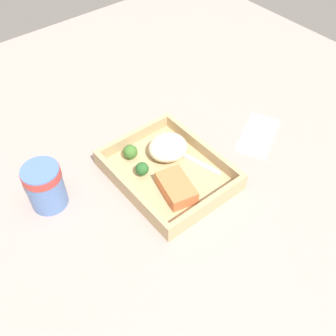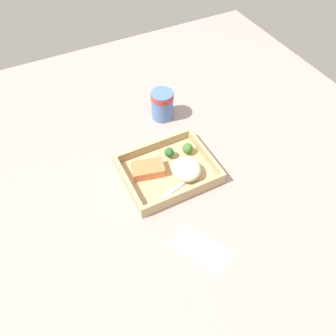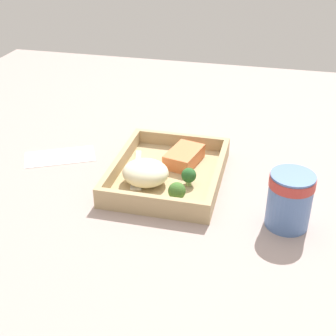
% 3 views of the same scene
% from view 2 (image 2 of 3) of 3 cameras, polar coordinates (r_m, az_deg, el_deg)
% --- Properties ---
extents(ground_plane, '(1.60, 1.60, 0.02)m').
position_cam_2_polar(ground_plane, '(1.02, 0.00, -1.31)').
color(ground_plane, gray).
extents(takeout_tray, '(0.27, 0.22, 0.01)m').
position_cam_2_polar(takeout_tray, '(1.01, 0.00, -0.76)').
color(takeout_tray, tan).
rests_on(takeout_tray, ground_plane).
extents(tray_rim, '(0.27, 0.22, 0.03)m').
position_cam_2_polar(tray_rim, '(0.99, 0.00, 0.01)').
color(tray_rim, tan).
rests_on(tray_rim, takeout_tray).
extents(salmon_fillet, '(0.10, 0.08, 0.03)m').
position_cam_2_polar(salmon_fillet, '(0.99, -3.45, -0.23)').
color(salmon_fillet, '#DC7342').
rests_on(salmon_fillet, takeout_tray).
extents(mashed_potatoes, '(0.08, 0.09, 0.05)m').
position_cam_2_polar(mashed_potatoes, '(0.98, 3.25, -0.19)').
color(mashed_potatoes, beige).
rests_on(mashed_potatoes, takeout_tray).
extents(broccoli_floret_1, '(0.03, 0.03, 0.04)m').
position_cam_2_polar(broccoli_floret_1, '(1.04, 3.44, 3.41)').
color(broccoli_floret_1, '#7EAC61').
rests_on(broccoli_floret_1, takeout_tray).
extents(broccoli_floret_2, '(0.03, 0.03, 0.04)m').
position_cam_2_polar(broccoli_floret_2, '(1.02, 0.21, 2.71)').
color(broccoli_floret_2, '#85A863').
rests_on(broccoli_floret_2, takeout_tray).
extents(fork, '(0.16, 0.06, 0.00)m').
position_cam_2_polar(fork, '(0.97, 2.20, -2.92)').
color(fork, silver).
rests_on(fork, takeout_tray).
extents(paper_cup, '(0.08, 0.08, 0.10)m').
position_cam_2_polar(paper_cup, '(1.15, -1.01, 11.16)').
color(paper_cup, '#4F70AB').
rests_on(paper_cup, ground_plane).
extents(receipt_slip, '(0.14, 0.17, 0.00)m').
position_cam_2_polar(receipt_slip, '(0.88, 5.76, -13.77)').
color(receipt_slip, white).
rests_on(receipt_slip, ground_plane).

